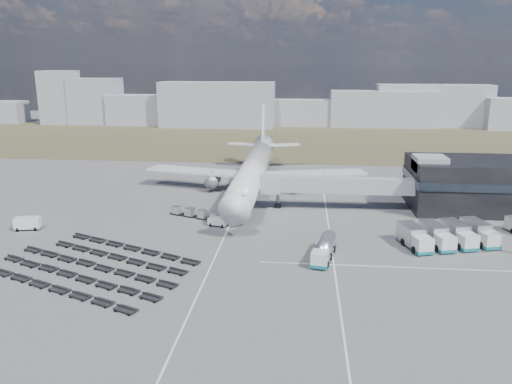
{
  "coord_description": "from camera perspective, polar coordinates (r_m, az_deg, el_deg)",
  "views": [
    {
      "loc": [
        11.08,
        -77.15,
        29.21
      ],
      "look_at": [
        1.98,
        17.68,
        4.0
      ],
      "focal_mm": 35.0,
      "sensor_mm": 36.0,
      "label": 1
    }
  ],
  "objects": [
    {
      "name": "catering_truck",
      "position": [
        116.63,
        4.46,
        0.94
      ],
      "size": [
        3.07,
        5.87,
        2.57
      ],
      "rotation": [
        0.0,
        0.0,
        -0.14
      ],
      "color": "silver",
      "rests_on": "ground"
    },
    {
      "name": "uld_row",
      "position": [
        95.18,
        -6.13,
        -2.54
      ],
      "size": [
        13.82,
        6.72,
        1.57
      ],
      "rotation": [
        0.0,
        0.0,
        -0.38
      ],
      "color": "black",
      "rests_on": "ground"
    },
    {
      "name": "grass_strip",
      "position": [
        189.74,
        2.08,
        5.96
      ],
      "size": [
        420.0,
        90.0,
        0.01
      ],
      "primitive_type": "cube",
      "color": "#49422C",
      "rests_on": "ground"
    },
    {
      "name": "jet_bridge",
      "position": [
        100.63,
        8.07,
        0.78
      ],
      "size": [
        30.3,
        3.8,
        7.05
      ],
      "color": "#939399",
      "rests_on": "ground"
    },
    {
      "name": "airliner",
      "position": [
        112.65,
        -0.29,
        2.56
      ],
      "size": [
        51.59,
        64.53,
        17.62
      ],
      "color": "silver",
      "rests_on": "ground"
    },
    {
      "name": "baggage_dollies",
      "position": [
        76.88,
        -18.1,
        -8.01
      ],
      "size": [
        32.94,
        27.07,
        0.68
      ],
      "rotation": [
        0.0,
        0.0,
        -0.4
      ],
      "color": "black",
      "rests_on": "ground"
    },
    {
      "name": "terminal",
      "position": [
        110.2,
        24.78,
        0.88
      ],
      "size": [
        30.4,
        16.4,
        11.0
      ],
      "color": "black",
      "rests_on": "ground"
    },
    {
      "name": "skyline",
      "position": [
        229.95,
        3.53,
        9.71
      ],
      "size": [
        282.48,
        23.73,
        24.62
      ],
      "color": "#999BA7",
      "rests_on": "ground"
    },
    {
      "name": "ground",
      "position": [
        83.23,
        -2.53,
        -5.74
      ],
      "size": [
        420.0,
        420.0,
        0.0
      ],
      "primitive_type": "plane",
      "color": "#565659",
      "rests_on": "ground"
    },
    {
      "name": "utility_van",
      "position": [
        97.51,
        -24.64,
        -3.3
      ],
      "size": [
        4.64,
        2.85,
        2.3
      ],
      "primitive_type": "cube",
      "rotation": [
        0.0,
        0.0,
        0.22
      ],
      "color": "silver",
      "rests_on": "ground"
    },
    {
      "name": "service_trucks_near",
      "position": [
        86.98,
        21.03,
        -4.63
      ],
      "size": [
        15.9,
        11.51,
        3.17
      ],
      "rotation": [
        0.0,
        0.0,
        0.28
      ],
      "color": "silver",
      "rests_on": "ground"
    },
    {
      "name": "lane_markings",
      "position": [
        85.31,
        4.29,
        -5.24
      ],
      "size": [
        47.12,
        110.0,
        0.01
      ],
      "color": "silver",
      "rests_on": "ground"
    },
    {
      "name": "pushback_tug",
      "position": [
        91.03,
        -4.34,
        -3.43
      ],
      "size": [
        3.78,
        2.72,
        1.52
      ],
      "primitive_type": "cube",
      "rotation": [
        0.0,
        0.0,
        -0.26
      ],
      "color": "silver",
      "rests_on": "ground"
    },
    {
      "name": "fuel_tanker",
      "position": [
        76.62,
        7.77,
        -6.48
      ],
      "size": [
        4.32,
        9.92,
        3.11
      ],
      "rotation": [
        0.0,
        0.0,
        -0.2
      ],
      "color": "silver",
      "rests_on": "ground"
    }
  ]
}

